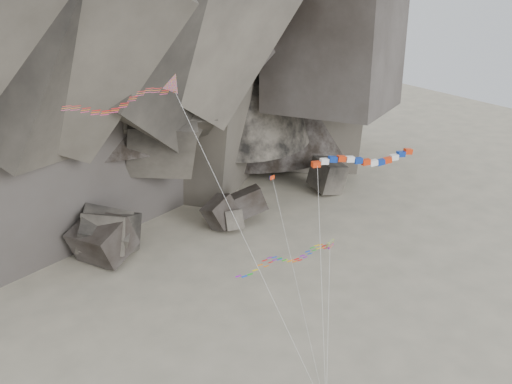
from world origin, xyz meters
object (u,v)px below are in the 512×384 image
delta_kite (115,102)px  pennant_kite (282,220)px  parafoil_kite (282,259)px  banner_kite (364,160)px

delta_kite → pennant_kite: size_ratio=1.53×
parafoil_kite → pennant_kite: (0.95, 1.56, 3.43)m
pennant_kite → banner_kite: bearing=-32.5°
banner_kite → delta_kite: bearing=177.3°
delta_kite → banner_kite: size_ratio=1.37×
banner_kite → parafoil_kite: 12.62m
parafoil_kite → delta_kite: bearing=135.4°
delta_kite → parafoil_kite: (13.40, -5.65, -16.18)m
banner_kite → pennant_kite: size_ratio=1.11×
parafoil_kite → banner_kite: bearing=-28.8°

